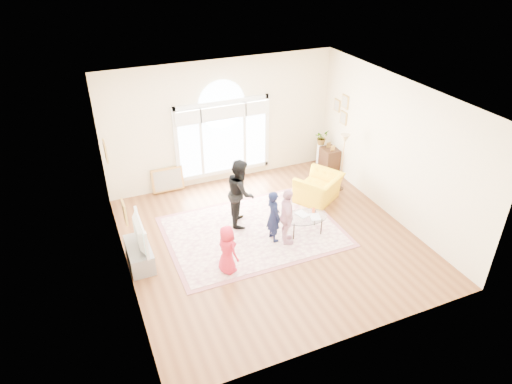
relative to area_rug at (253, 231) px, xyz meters
name	(u,v)px	position (x,y,z in m)	size (l,w,h in m)	color
ground	(270,239)	(0.24, -0.41, -0.01)	(6.00, 6.00, 0.00)	brown
room_shell	(225,126)	(0.25, 2.42, 1.56)	(6.00, 6.00, 6.00)	beige
area_rug	(253,231)	(0.00, 0.00, 0.00)	(3.60, 2.60, 0.02)	beige
rug_border	(253,231)	(0.00, 0.00, 0.00)	(3.80, 2.80, 0.01)	#975558
tv_console	(139,255)	(-2.51, -0.11, 0.20)	(0.45, 1.00, 0.42)	gray
television	(136,234)	(-2.50, -0.11, 0.72)	(0.17, 1.06, 0.61)	black
coffee_table	(305,217)	(1.04, -0.47, 0.39)	(1.08, 0.76, 0.54)	silver
armchair	(319,188)	(2.01, 0.63, 0.33)	(1.05, 0.92, 0.68)	yellow
side_cabinet	(329,161)	(3.02, 1.82, 0.34)	(0.40, 0.50, 0.70)	black
floor_lamp	(344,143)	(2.81, 0.90, 1.27)	(0.26, 0.26, 1.51)	black
plant_pedestal	(320,156)	(2.94, 2.18, 0.34)	(0.20, 0.20, 0.70)	white
potted_plant	(321,138)	(2.94, 2.18, 0.89)	(0.36, 0.31, 0.40)	#33722D
leaning_picture	(169,191)	(-1.30, 2.49, -0.01)	(0.80, 0.05, 0.62)	tan
child_red	(227,250)	(-0.97, -1.05, 0.53)	(0.51, 0.33, 1.03)	red
child_navy	(274,216)	(0.29, -0.43, 0.60)	(0.43, 0.28, 1.18)	#101633
child_black	(241,192)	(-0.10, 0.45, 0.79)	(0.76, 0.59, 1.56)	black
child_pink	(287,217)	(0.50, -0.64, 0.65)	(0.75, 0.31, 1.29)	#E1A2BA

